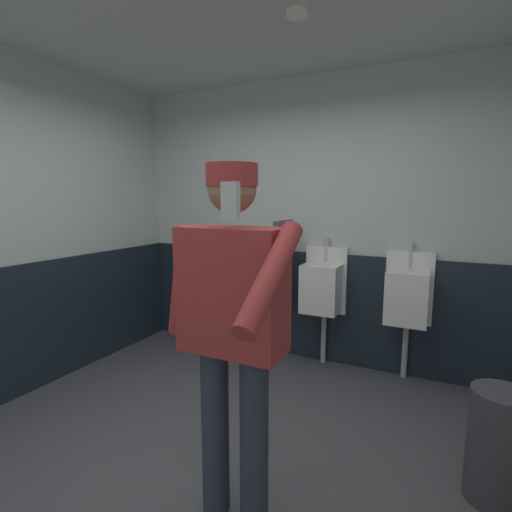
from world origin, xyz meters
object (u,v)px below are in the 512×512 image
urinal_left (251,280)px  cell_phone (230,200)px  urinal_middle (322,287)px  urinal_right (407,296)px  trash_bin (498,446)px  person (232,317)px

urinal_left → cell_phone: cell_phone is taller
urinal_middle → cell_phone: (0.40, -2.43, 0.82)m
urinal_right → cell_phone: cell_phone is taller
urinal_right → trash_bin: 1.42m
cell_phone → urinal_middle: bearing=108.1°
urinal_middle → cell_phone: bearing=-80.6°
cell_phone → urinal_left: bearing=124.0°
person → urinal_middle: bearing=93.6°
urinal_left → cell_phone: size_ratio=11.27×
urinal_middle → urinal_right: size_ratio=1.00×
urinal_middle → trash_bin: 1.86m
urinal_left → trash_bin: 2.45m
person → trash_bin: (1.20, 0.71, -0.74)m
urinal_middle → person: 1.95m
urinal_right → trash_bin: urinal_right is taller
urinal_middle → trash_bin: (1.32, -1.22, -0.47)m
urinal_left → cell_phone: (1.15, -2.43, 0.82)m
trash_bin → cell_phone: bearing=-127.0°
urinal_left → urinal_middle: size_ratio=1.00×
urinal_middle → urinal_right: same height
urinal_right → trash_bin: (0.57, -1.22, -0.47)m
urinal_left → cell_phone: bearing=-64.6°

